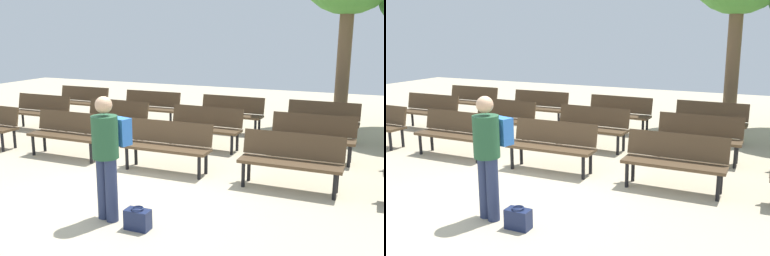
# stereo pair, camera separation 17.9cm
# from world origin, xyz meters

# --- Properties ---
(ground_plane) EXTENTS (26.10, 26.10, 0.00)m
(ground_plane) POSITION_xyz_m (0.00, 0.00, 0.00)
(ground_plane) COLOR #BCAD8E
(bench_r0_c1) EXTENTS (1.60, 0.48, 0.87)m
(bench_r0_c1) POSITION_xyz_m (-2.20, 1.59, 0.50)
(bench_r0_c1) COLOR #4C3823
(bench_r0_c1) RESTS_ON ground_plane
(bench_r0_c2) EXTENTS (1.61, 0.50, 0.87)m
(bench_r0_c2) POSITION_xyz_m (0.01, 1.57, 0.50)
(bench_r0_c2) COLOR #4C3823
(bench_r0_c2) RESTS_ON ground_plane
(bench_r0_c3) EXTENTS (1.60, 0.49, 0.87)m
(bench_r0_c3) POSITION_xyz_m (2.19, 1.53, 0.50)
(bench_r0_c3) COLOR #4C3823
(bench_r0_c3) RESTS_ON ground_plane
(bench_r1_c0) EXTENTS (1.60, 0.49, 0.87)m
(bench_r1_c0) POSITION_xyz_m (-4.38, 3.24, 0.50)
(bench_r1_c0) COLOR #4C3823
(bench_r1_c0) RESTS_ON ground_plane
(bench_r1_c1) EXTENTS (1.61, 0.53, 0.87)m
(bench_r1_c1) POSITION_xyz_m (-2.19, 3.26, 0.50)
(bench_r1_c1) COLOR #4C3823
(bench_r1_c1) RESTS_ON ground_plane
(bench_r1_c2) EXTENTS (1.61, 0.53, 0.87)m
(bench_r1_c2) POSITION_xyz_m (0.05, 3.25, 0.50)
(bench_r1_c2) COLOR #4C3823
(bench_r1_c2) RESTS_ON ground_plane
(bench_r1_c3) EXTENTS (1.61, 0.50, 0.87)m
(bench_r1_c3) POSITION_xyz_m (2.26, 3.28, 0.50)
(bench_r1_c3) COLOR #4C3823
(bench_r1_c3) RESTS_ON ground_plane
(bench_r2_c0) EXTENTS (1.60, 0.48, 0.87)m
(bench_r2_c0) POSITION_xyz_m (-4.42, 4.96, 0.50)
(bench_r2_c0) COLOR #4C3823
(bench_r2_c0) RESTS_ON ground_plane
(bench_r2_c1) EXTENTS (1.60, 0.49, 0.87)m
(bench_r2_c1) POSITION_xyz_m (-2.17, 4.91, 0.50)
(bench_r2_c1) COLOR #4C3823
(bench_r2_c1) RESTS_ON ground_plane
(bench_r2_c2) EXTENTS (1.61, 0.52, 0.87)m
(bench_r2_c2) POSITION_xyz_m (0.06, 4.92, 0.50)
(bench_r2_c2) COLOR #4C3823
(bench_r2_c2) RESTS_ON ground_plane
(bench_r2_c3) EXTENTS (1.60, 0.50, 0.87)m
(bench_r2_c3) POSITION_xyz_m (2.23, 4.95, 0.50)
(bench_r2_c3) COLOR #4C3823
(bench_r2_c3) RESTS_ON ground_plane
(visitor_with_backpack) EXTENTS (0.43, 0.58, 1.65)m
(visitor_with_backpack) POSITION_xyz_m (0.23, -0.58, 0.94)
(visitor_with_backpack) COLOR navy
(visitor_with_backpack) RESTS_ON ground_plane
(handbag) EXTENTS (0.32, 0.18, 0.29)m
(handbag) POSITION_xyz_m (0.73, -0.71, 0.13)
(handbag) COLOR #192347
(handbag) RESTS_ON ground_plane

